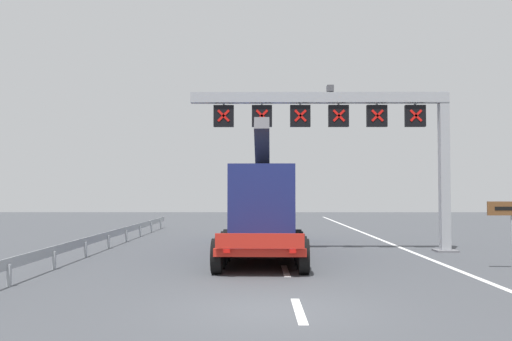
% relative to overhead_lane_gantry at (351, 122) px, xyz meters
% --- Properties ---
extents(ground, '(112.00, 112.00, 0.00)m').
position_rel_overhead_lane_gantry_xyz_m(ground, '(-3.72, -11.65, -5.54)').
color(ground, '#424449').
extents(lane_markings, '(0.20, 44.18, 0.01)m').
position_rel_overhead_lane_gantry_xyz_m(lane_markings, '(-3.13, 3.14, -5.53)').
color(lane_markings, silver).
rests_on(lane_markings, ground).
extents(edge_line_right, '(0.20, 63.00, 0.01)m').
position_rel_overhead_lane_gantry_xyz_m(edge_line_right, '(2.48, 0.35, -5.54)').
color(edge_line_right, silver).
rests_on(edge_line_right, ground).
extents(overhead_lane_gantry, '(11.35, 0.90, 7.15)m').
position_rel_overhead_lane_gantry_xyz_m(overhead_lane_gantry, '(0.00, 0.00, 0.00)').
color(overhead_lane_gantry, '#9EA0A5').
rests_on(overhead_lane_gantry, ground).
extents(heavy_haul_truck_red, '(3.27, 14.11, 5.30)m').
position_rel_overhead_lane_gantry_xyz_m(heavy_haul_truck_red, '(-3.78, 0.94, -3.55)').
color(heavy_haul_truck_red, red).
rests_on(heavy_haul_truck_red, ground).
extents(guardrail_left, '(0.13, 29.47, 0.76)m').
position_rel_overhead_lane_gantry_xyz_m(guardrail_left, '(-10.79, 1.09, -4.98)').
color(guardrail_left, '#999EA3').
rests_on(guardrail_left, ground).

